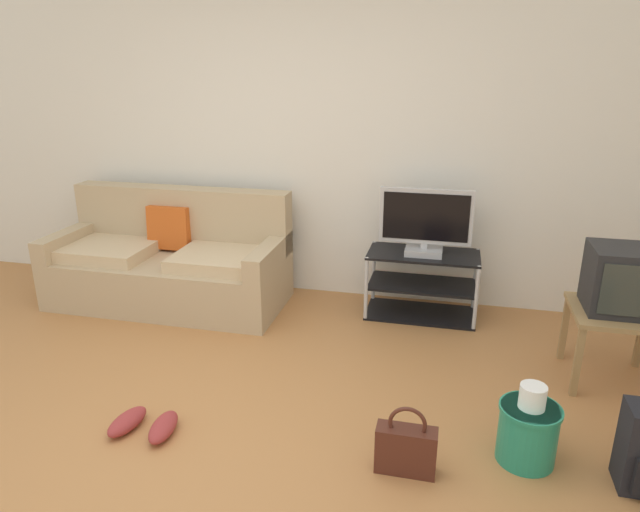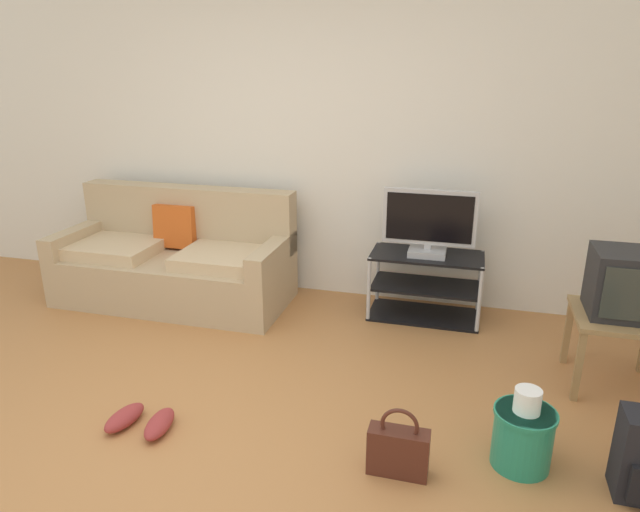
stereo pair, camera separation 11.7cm
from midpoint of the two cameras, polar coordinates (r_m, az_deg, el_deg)
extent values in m
cube|color=#B27542|center=(3.09, -14.52, -20.01)|extent=(9.00, 9.80, 0.02)
cube|color=silver|center=(4.74, -1.99, 12.19)|extent=(9.00, 0.10, 2.70)
cube|color=tan|center=(4.86, -15.64, -2.39)|extent=(1.90, 0.84, 0.39)
cube|color=tan|center=(4.99, -14.37, 3.78)|extent=(1.90, 0.20, 0.52)
cube|color=tan|center=(5.24, -24.38, 1.48)|extent=(0.14, 0.84, 0.18)
cube|color=tan|center=(4.41, -5.91, 0.05)|extent=(0.14, 0.84, 0.18)
cube|color=#CBAF89|center=(5.00, -21.47, 0.58)|extent=(0.76, 0.59, 0.10)
cube|color=#CBAF89|center=(4.50, -10.44, -0.35)|extent=(0.76, 0.59, 0.10)
cube|color=#CC561E|center=(4.93, -15.59, 2.78)|extent=(0.36, 0.15, 0.37)
cube|color=black|center=(4.41, 9.67, 0.16)|extent=(0.85, 0.43, 0.02)
cube|color=black|center=(4.49, 9.50, -2.85)|extent=(0.82, 0.42, 0.02)
cube|color=black|center=(4.59, 9.33, -5.73)|extent=(0.85, 0.43, 0.02)
cylinder|color=#B7B7BC|center=(4.35, 3.90, -3.37)|extent=(0.03, 0.03, 0.51)
cylinder|color=#B7B7BC|center=(4.30, 14.74, -4.23)|extent=(0.03, 0.03, 0.51)
cylinder|color=#B7B7BC|center=(4.72, 4.72, -1.57)|extent=(0.03, 0.03, 0.51)
cylinder|color=#B7B7BC|center=(4.68, 14.69, -2.33)|extent=(0.03, 0.03, 0.51)
cube|color=#B2B2B7|center=(4.38, 9.67, 0.50)|extent=(0.28, 0.22, 0.05)
cube|color=#B2B2B7|center=(4.36, 9.70, 1.06)|extent=(0.05, 0.04, 0.04)
cube|color=#B2B2B7|center=(4.30, 9.87, 3.96)|extent=(0.69, 0.04, 0.42)
cube|color=black|center=(4.28, 9.85, 3.89)|extent=(0.63, 0.01, 0.36)
cube|color=#9E7A4C|center=(3.86, 27.03, -5.17)|extent=(0.53, 0.53, 0.03)
cube|color=#9E7A4C|center=(3.70, 23.72, -9.78)|extent=(0.04, 0.04, 0.45)
cube|color=#9E7A4C|center=(4.11, 22.69, -6.74)|extent=(0.04, 0.04, 0.45)
cube|color=#232326|center=(3.81, 27.43, -2.12)|extent=(0.39, 0.37, 0.39)
cube|color=#333833|center=(3.64, 28.08, -3.15)|extent=(0.32, 0.01, 0.31)
cylinder|color=black|center=(3.18, 27.91, -15.12)|extent=(0.04, 0.04, 0.34)
cube|color=#4C2319|center=(2.92, 7.47, -18.86)|extent=(0.29, 0.11, 0.24)
torus|color=#4C2319|center=(2.83, 7.60, -16.45)|extent=(0.18, 0.02, 0.18)
cylinder|color=#238466|center=(3.10, 19.15, -16.59)|extent=(0.29, 0.29, 0.31)
cylinder|color=#238466|center=(3.02, 19.44, -14.37)|extent=(0.30, 0.30, 0.02)
cylinder|color=white|center=(2.99, 19.57, -13.41)|extent=(0.13, 0.13, 0.14)
ellipsoid|color=#993333|center=(3.40, -19.84, -15.45)|extent=(0.17, 0.30, 0.09)
ellipsoid|color=#993333|center=(3.30, -16.55, -16.23)|extent=(0.15, 0.29, 0.09)
camera|label=1|loc=(0.06, -90.92, -0.31)|focal=31.71mm
camera|label=2|loc=(0.06, 89.08, 0.31)|focal=31.71mm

